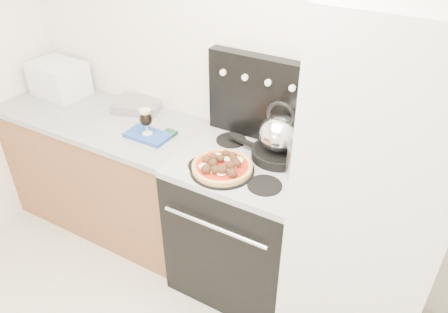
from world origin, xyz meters
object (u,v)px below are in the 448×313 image
Objects in this scene: oven_mitt at (148,135)px; beer_glass at (146,122)px; toaster_oven at (59,79)px; pizza_pan at (222,170)px; stove_body at (244,226)px; stock_pot at (310,163)px; skillet at (278,154)px; fridge at (375,200)px; pizza at (222,165)px; tea_kettle at (280,130)px; base_cabinet at (110,173)px.

beer_glass is at bearing 0.00° from oven_mitt.
toaster_oven reaches higher than pizza_pan.
stock_pot is at bearing 5.57° from stove_body.
fridge is at bearing -14.29° from skillet.
pizza is at bearing -157.06° from stock_pot.
stock_pot is (0.21, -0.09, 0.06)m from skillet.
oven_mitt is 0.10m from beer_glass.
tea_kettle is at bearing 42.35° from stove_body.
pizza is (1.03, -0.17, 0.52)m from base_cabinet.
fridge reaches higher than oven_mitt.
skillet is (0.13, 0.12, 0.51)m from stove_body.
base_cabinet is at bearing 178.70° from stove_body.
pizza_pan is at bearing -157.06° from stock_pot.
toaster_oven is 1.92m from stock_pot.
tea_kettle is (1.71, -0.02, 0.08)m from toaster_oven.
pizza_pan is 0.37m from tea_kettle.
skillet is at bearing 0.00° from tea_kettle.
tea_kettle is (0.79, 0.16, 0.09)m from beer_glass.
base_cabinet is 1.41m from tea_kettle.
oven_mitt is at bearing -7.97° from base_cabinet.
toaster_oven is 1.07× the size of pizza_pan.
skillet reaches higher than base_cabinet.
beer_glass is at bearing -176.69° from stove_body.
stock_pot is (-0.35, 0.06, 0.06)m from fridge.
base_cabinet is 5.96× the size of tea_kettle.
toaster_oven is (-1.57, 0.14, 0.58)m from stove_body.
tea_kettle is (0.20, 0.26, 0.17)m from pizza_pan.
oven_mitt is 1.01m from stock_pot.
skillet is at bearing 52.18° from pizza_pan.
tea_kettle is at bearing 4.38° from base_cabinet.
stove_body is 3.00× the size of skillet.
fridge is 0.60m from tea_kettle.
fridge is 0.78m from pizza_pan.
beer_glass is 1.00m from stock_pot.
oven_mitt is 1.62× the size of beer_glass.
beer_glass is at bearing -168.67° from skillet.
oven_mitt is 1.12× the size of tea_kettle.
tea_kettle is 0.25m from stock_pot.
skillet is 0.15m from tea_kettle.
stove_body is at bearing -174.43° from stock_pot.
oven_mitt is 0.79× the size of pizza_pan.
pizza_pan is at bearing -127.82° from skillet.
fridge is (0.70, -0.03, 0.51)m from stove_body.
base_cabinet is at bearing -9.80° from toaster_oven.
beer_glass is 0.69× the size of tea_kettle.
pizza is 1.33× the size of tea_kettle.
toaster_oven reaches higher than stove_body.
beer_glass is at bearing 169.77° from pizza_pan.
stock_pot is at bearing 0.34° from base_cabinet.
oven_mitt is at bearing 175.09° from tea_kettle.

